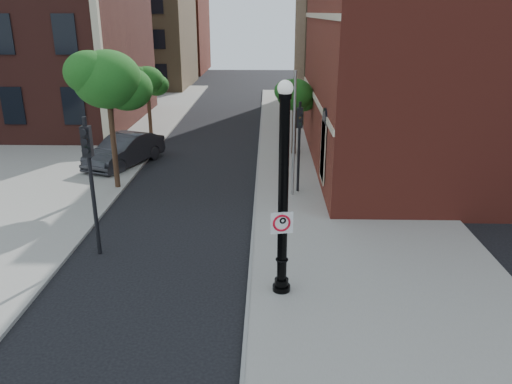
{
  "coord_description": "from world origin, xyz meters",
  "views": [
    {
      "loc": [
        2.57,
        -11.84,
        7.67
      ],
      "look_at": [
        2.23,
        2.0,
        2.66
      ],
      "focal_mm": 35.0,
      "sensor_mm": 36.0,
      "label": 1
    }
  ],
  "objects_px": {
    "lamppost": "(283,203)",
    "traffic_signal_left": "(89,164)",
    "no_parking_sign": "(282,223)",
    "parked_car": "(125,150)",
    "traffic_signal_right": "(299,133)"
  },
  "relations": [
    {
      "from": "lamppost",
      "to": "no_parking_sign",
      "type": "xyz_separation_m",
      "value": [
        -0.03,
        -0.16,
        -0.51
      ]
    },
    {
      "from": "lamppost",
      "to": "parked_car",
      "type": "relative_size",
      "value": 1.22
    },
    {
      "from": "no_parking_sign",
      "to": "parked_car",
      "type": "height_order",
      "value": "no_parking_sign"
    },
    {
      "from": "lamppost",
      "to": "traffic_signal_right",
      "type": "height_order",
      "value": "lamppost"
    },
    {
      "from": "no_parking_sign",
      "to": "parked_car",
      "type": "bearing_deg",
      "value": 111.52
    },
    {
      "from": "parked_car",
      "to": "traffic_signal_left",
      "type": "height_order",
      "value": "traffic_signal_left"
    },
    {
      "from": "traffic_signal_left",
      "to": "traffic_signal_right",
      "type": "relative_size",
      "value": 1.13
    },
    {
      "from": "no_parking_sign",
      "to": "traffic_signal_left",
      "type": "height_order",
      "value": "traffic_signal_left"
    },
    {
      "from": "lamppost",
      "to": "no_parking_sign",
      "type": "distance_m",
      "value": 0.54
    },
    {
      "from": "no_parking_sign",
      "to": "traffic_signal_left",
      "type": "distance_m",
      "value": 6.6
    },
    {
      "from": "no_parking_sign",
      "to": "parked_car",
      "type": "relative_size",
      "value": 0.12
    },
    {
      "from": "parked_car",
      "to": "traffic_signal_left",
      "type": "distance_m",
      "value": 10.67
    },
    {
      "from": "parked_car",
      "to": "traffic_signal_right",
      "type": "height_order",
      "value": "traffic_signal_right"
    },
    {
      "from": "lamppost",
      "to": "traffic_signal_right",
      "type": "relative_size",
      "value": 1.48
    },
    {
      "from": "lamppost",
      "to": "traffic_signal_left",
      "type": "distance_m",
      "value": 6.52
    }
  ]
}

